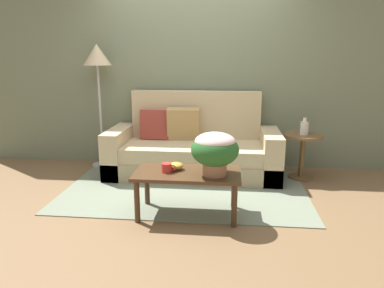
{
  "coord_description": "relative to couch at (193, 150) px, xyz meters",
  "views": [
    {
      "loc": [
        0.49,
        -3.86,
        1.52
      ],
      "look_at": [
        0.08,
        -0.0,
        0.56
      ],
      "focal_mm": 33.81,
      "sensor_mm": 36.0,
      "label": 1
    }
  ],
  "objects": [
    {
      "name": "wall_back",
      "position": [
        -0.02,
        0.47,
        1.0
      ],
      "size": [
        6.4,
        0.12,
        2.62
      ],
      "primitive_type": "cube",
      "color": "slate",
      "rests_on": "ground"
    },
    {
      "name": "potted_plant",
      "position": [
        0.34,
        -1.35,
        0.38
      ],
      "size": [
        0.44,
        0.44,
        0.4
      ],
      "color": "#A36B4C",
      "rests_on": "coffee_table"
    },
    {
      "name": "ground_plane",
      "position": [
        -0.02,
        -0.68,
        -0.31
      ],
      "size": [
        14.0,
        14.0,
        0.0
      ],
      "primitive_type": "plane",
      "color": "brown"
    },
    {
      "name": "floor_lamp",
      "position": [
        -1.29,
        0.19,
        1.09
      ],
      "size": [
        0.37,
        0.37,
        1.67
      ],
      "color": "#B2B2B7",
      "rests_on": "ground"
    },
    {
      "name": "snack_bowl",
      "position": [
        -0.04,
        -1.23,
        0.17
      ],
      "size": [
        0.15,
        0.15,
        0.07
      ],
      "color": "gold",
      "rests_on": "coffee_table"
    },
    {
      "name": "coffee_mug",
      "position": [
        -0.11,
        -1.32,
        0.17
      ],
      "size": [
        0.14,
        0.1,
        0.09
      ],
      "color": "red",
      "rests_on": "coffee_table"
    },
    {
      "name": "couch",
      "position": [
        0.0,
        0.0,
        0.0
      ],
      "size": [
        2.18,
        0.89,
        1.05
      ],
      "color": "tan",
      "rests_on": "ground"
    },
    {
      "name": "area_rug",
      "position": [
        -0.02,
        -0.64,
        -0.31
      ],
      "size": [
        2.75,
        1.65,
        0.01
      ],
      "primitive_type": "cube",
      "color": "gray",
      "rests_on": "ground"
    },
    {
      "name": "side_table",
      "position": [
        1.38,
        -0.06,
        0.08
      ],
      "size": [
        0.48,
        0.48,
        0.57
      ],
      "color": "brown",
      "rests_on": "ground"
    },
    {
      "name": "coffee_table",
      "position": [
        0.08,
        -1.28,
        0.07
      ],
      "size": [
        1.01,
        0.53,
        0.44
      ],
      "color": "#442D1B",
      "rests_on": "ground"
    },
    {
      "name": "table_vase",
      "position": [
        1.38,
        -0.07,
        0.34
      ],
      "size": [
        0.1,
        0.1,
        0.21
      ],
      "color": "silver",
      "rests_on": "side_table"
    }
  ]
}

